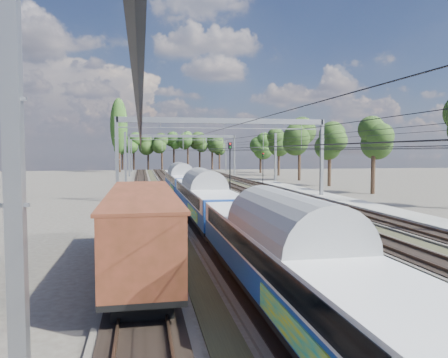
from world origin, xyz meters
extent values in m
plane|color=#47423A|center=(0.00, 0.00, 0.00)|extent=(220.00, 220.00, 0.00)
cube|color=#47423A|center=(-9.00, 45.00, 0.07)|extent=(3.00, 130.00, 0.15)
cube|color=black|center=(-9.00, 45.00, 0.17)|extent=(2.50, 130.00, 0.06)
cube|color=#473326|center=(-9.72, 45.00, 0.27)|extent=(0.08, 130.00, 0.14)
cube|color=#473326|center=(-8.28, 45.00, 0.27)|extent=(0.08, 130.00, 0.14)
cube|color=#47423A|center=(-4.50, 45.00, 0.07)|extent=(3.00, 130.00, 0.15)
cube|color=black|center=(-4.50, 45.00, 0.17)|extent=(2.50, 130.00, 0.06)
cube|color=#473326|center=(-5.22, 45.00, 0.27)|extent=(0.08, 130.00, 0.14)
cube|color=#473326|center=(-3.78, 45.00, 0.27)|extent=(0.08, 130.00, 0.14)
cube|color=#47423A|center=(0.00, 45.00, 0.07)|extent=(3.00, 130.00, 0.15)
cube|color=black|center=(0.00, 45.00, 0.17)|extent=(2.50, 130.00, 0.06)
cube|color=#473326|center=(-0.72, 45.00, 0.27)|extent=(0.08, 130.00, 0.14)
cube|color=#473326|center=(0.72, 45.00, 0.27)|extent=(0.08, 130.00, 0.14)
cube|color=#47423A|center=(4.50, 45.00, 0.07)|extent=(3.00, 130.00, 0.15)
cube|color=black|center=(4.50, 45.00, 0.17)|extent=(2.50, 130.00, 0.06)
cube|color=#473326|center=(3.78, 45.00, 0.27)|extent=(0.08, 130.00, 0.14)
cube|color=#473326|center=(5.22, 45.00, 0.27)|extent=(0.08, 130.00, 0.14)
cube|color=#47423A|center=(9.00, 45.00, 0.07)|extent=(3.00, 130.00, 0.15)
cube|color=black|center=(9.00, 45.00, 0.17)|extent=(2.50, 130.00, 0.06)
cube|color=#473326|center=(8.28, 45.00, 0.27)|extent=(0.08, 130.00, 0.14)
cube|color=#473326|center=(9.72, 45.00, 0.27)|extent=(0.08, 130.00, 0.14)
cube|color=#2D291D|center=(-6.75, 45.00, 0.03)|extent=(1.10, 130.00, 0.05)
cube|color=#2D291D|center=(-2.25, 45.00, 0.03)|extent=(1.10, 130.00, 0.05)
cube|color=#2D291D|center=(2.25, 45.00, 0.03)|extent=(1.10, 130.00, 0.05)
cube|color=#2D291D|center=(6.75, 45.00, 0.03)|extent=(1.10, 130.00, 0.05)
cube|color=gray|center=(12.00, 20.00, 0.15)|extent=(3.00, 70.00, 0.30)
cube|color=gray|center=(-11.50, 30.00, 4.50)|extent=(0.35, 0.35, 9.00)
cube|color=gray|center=(11.50, 30.00, 4.50)|extent=(0.35, 0.35, 9.00)
cube|color=gray|center=(0.00, 30.00, 8.70)|extent=(23.00, 0.35, 0.60)
cube|color=gray|center=(-11.50, 78.00, 4.50)|extent=(0.35, 0.35, 9.00)
cube|color=gray|center=(11.50, 78.00, 4.50)|extent=(0.35, 0.35, 9.00)
cube|color=gray|center=(0.00, 78.00, 8.70)|extent=(23.00, 0.35, 0.60)
cube|color=gray|center=(-11.50, -8.00, 4.25)|extent=(0.35, 0.35, 8.50)
cube|color=gray|center=(-11.50, 55.00, 4.25)|extent=(0.35, 0.35, 8.50)
cube|color=gray|center=(-11.50, 100.00, 4.25)|extent=(0.35, 0.35, 8.50)
cube|color=gray|center=(13.80, 55.00, 4.25)|extent=(0.35, 0.35, 8.50)
cube|color=gray|center=(13.80, 100.00, 4.25)|extent=(0.35, 0.35, 8.50)
cylinder|color=black|center=(-9.00, 45.00, 5.50)|extent=(0.03, 130.00, 0.03)
cylinder|color=black|center=(-9.00, 45.00, 6.60)|extent=(0.03, 130.00, 0.03)
cylinder|color=black|center=(-4.50, 45.00, 5.50)|extent=(0.03, 130.00, 0.03)
cylinder|color=black|center=(-4.50, 45.00, 6.60)|extent=(0.03, 130.00, 0.03)
cylinder|color=black|center=(0.00, 45.00, 5.50)|extent=(0.03, 130.00, 0.03)
cylinder|color=black|center=(0.00, 45.00, 6.60)|extent=(0.03, 130.00, 0.03)
cylinder|color=black|center=(4.50, 45.00, 5.50)|extent=(0.03, 130.00, 0.03)
cylinder|color=black|center=(4.50, 45.00, 6.60)|extent=(0.03, 130.00, 0.03)
cylinder|color=black|center=(9.00, 45.00, 5.50)|extent=(0.03, 130.00, 0.03)
cylinder|color=black|center=(9.00, 45.00, 6.60)|extent=(0.03, 130.00, 0.03)
cylinder|color=black|center=(-14.40, 113.81, 2.81)|extent=(0.56, 0.56, 5.62)
sphere|color=#223E16|center=(-14.40, 113.81, 7.31)|extent=(4.18, 4.18, 4.18)
cylinder|color=black|center=(-10.02, 110.80, 3.00)|extent=(0.56, 0.56, 6.00)
sphere|color=#223E16|center=(-10.02, 110.80, 7.80)|extent=(4.05, 4.05, 4.05)
cylinder|color=black|center=(-6.20, 112.05, 3.72)|extent=(0.56, 0.56, 7.44)
sphere|color=#223E16|center=(-6.20, 112.05, 9.67)|extent=(3.85, 3.85, 3.85)
cylinder|color=black|center=(-3.50, 111.26, 2.81)|extent=(0.56, 0.56, 5.63)
sphere|color=#223E16|center=(-3.50, 111.26, 7.32)|extent=(5.24, 5.24, 5.24)
cylinder|color=black|center=(0.19, 111.92, 3.26)|extent=(0.56, 0.56, 6.52)
sphere|color=#223E16|center=(0.19, 111.92, 8.48)|extent=(4.06, 4.06, 4.06)
cylinder|color=black|center=(3.27, 111.45, 2.80)|extent=(0.56, 0.56, 5.60)
sphere|color=#223E16|center=(3.27, 111.45, 7.28)|extent=(5.32, 5.32, 5.32)
cylinder|color=black|center=(7.32, 113.17, 2.97)|extent=(0.56, 0.56, 5.93)
sphere|color=#223E16|center=(7.32, 113.17, 7.71)|extent=(4.24, 4.24, 4.24)
cylinder|color=black|center=(11.06, 113.25, 2.97)|extent=(0.56, 0.56, 5.93)
sphere|color=#223E16|center=(11.06, 113.25, 7.71)|extent=(4.16, 4.16, 4.16)
cylinder|color=black|center=(14.09, 111.01, 2.88)|extent=(0.56, 0.56, 5.76)
sphere|color=#223E16|center=(14.09, 111.01, 7.49)|extent=(5.43, 5.43, 5.43)
cylinder|color=black|center=(20.59, 31.43, 3.13)|extent=(0.56, 0.56, 6.26)
sphere|color=#223E16|center=(20.59, 31.43, 8.14)|extent=(3.88, 3.88, 3.88)
cylinder|color=black|center=(19.78, 45.47, 2.65)|extent=(0.56, 0.56, 5.29)
sphere|color=#223E16|center=(19.78, 45.47, 6.88)|extent=(3.38, 3.38, 3.38)
cylinder|color=black|center=(21.01, 58.52, 2.60)|extent=(0.56, 0.56, 5.20)
sphere|color=#223E16|center=(21.01, 58.52, 6.76)|extent=(3.72, 3.72, 3.72)
cylinder|color=black|center=(20.27, 72.30, 3.10)|extent=(0.56, 0.56, 6.19)
sphere|color=#223E16|center=(20.27, 72.30, 8.05)|extent=(4.54, 4.54, 4.54)
cylinder|color=black|center=(21.31, 88.64, 3.23)|extent=(0.56, 0.56, 6.45)
sphere|color=#223E16|center=(21.31, 88.64, 8.39)|extent=(3.36, 3.36, 3.36)
cylinder|color=black|center=(-14.50, 98.00, 8.00)|extent=(0.70, 0.70, 16.00)
ellipsoid|color=#28541C|center=(-14.50, 98.00, 12.00)|extent=(4.40, 4.40, 14.08)
cube|color=black|center=(-4.50, 1.88, 0.51)|extent=(1.84, 2.75, 0.73)
cube|color=navy|center=(-4.50, -4.54, 1.88)|extent=(2.57, 18.37, 1.74)
cube|color=silver|center=(-4.50, -4.54, 2.34)|extent=(2.64, 17.63, 0.87)
cube|color=black|center=(-3.17, -4.54, 2.34)|extent=(0.04, 15.61, 0.64)
cube|color=yellow|center=(-4.50, -8.59, 1.42)|extent=(2.66, 5.14, 0.64)
cylinder|color=gray|center=(-4.50, -4.54, 2.75)|extent=(2.61, 18.37, 2.61)
cube|color=black|center=(-4.50, 7.99, 0.51)|extent=(1.84, 2.75, 0.73)
cube|color=black|center=(-4.50, 20.85, 0.51)|extent=(1.84, 2.75, 0.73)
cube|color=navy|center=(-4.50, 14.42, 1.88)|extent=(2.57, 18.37, 1.74)
cube|color=silver|center=(-4.50, 14.42, 2.34)|extent=(2.64, 17.63, 0.87)
cube|color=black|center=(-3.17, 14.42, 2.34)|extent=(0.04, 15.61, 0.64)
cube|color=yellow|center=(-4.50, 10.38, 1.42)|extent=(2.66, 5.14, 0.64)
cylinder|color=gray|center=(-4.50, 14.42, 2.75)|extent=(2.61, 18.37, 2.61)
cube|color=black|center=(-4.50, 26.96, 0.51)|extent=(1.84, 2.75, 0.73)
cube|color=black|center=(-4.50, 39.82, 0.51)|extent=(1.84, 2.75, 0.73)
cube|color=navy|center=(-4.50, 33.39, 1.88)|extent=(2.57, 18.37, 1.74)
cube|color=silver|center=(-4.50, 33.39, 2.34)|extent=(2.64, 17.63, 0.87)
cube|color=black|center=(-3.17, 33.39, 2.34)|extent=(0.04, 15.61, 0.64)
cube|color=yellow|center=(-4.50, 29.35, 1.42)|extent=(2.66, 5.14, 0.64)
cylinder|color=gray|center=(-4.50, 33.39, 2.75)|extent=(2.61, 18.37, 2.61)
cube|color=black|center=(-9.00, -2.95, 0.48)|extent=(1.91, 2.49, 0.67)
cube|color=black|center=(-9.00, 6.42, 0.48)|extent=(1.91, 2.49, 0.67)
cube|color=black|center=(-9.00, 1.73, 0.91)|extent=(2.58, 13.39, 0.19)
cube|color=#4D2814|center=(-9.00, 1.73, 2.25)|extent=(2.58, 13.39, 2.49)
cube|color=#4D2814|center=(-9.00, 1.73, 3.54)|extent=(2.77, 13.39, 0.11)
imported|color=black|center=(2.36, 70.94, 0.97)|extent=(0.68, 0.82, 1.93)
cylinder|color=black|center=(1.05, 31.78, 2.80)|extent=(0.16, 0.16, 5.60)
cube|color=black|center=(1.05, 31.78, 6.00)|extent=(0.43, 0.30, 0.78)
sphere|color=red|center=(1.05, 31.63, 6.22)|extent=(0.18, 0.18, 0.18)
sphere|color=#0C9919|center=(1.05, 31.63, 5.83)|extent=(0.18, 0.18, 0.18)
cylinder|color=black|center=(10.07, 49.69, 2.26)|extent=(0.13, 0.13, 4.52)
cube|color=black|center=(10.07, 49.69, 4.84)|extent=(0.37, 0.31, 0.63)
sphere|color=red|center=(10.07, 49.57, 5.02)|extent=(0.14, 0.14, 0.14)
sphere|color=#0C9919|center=(10.07, 49.57, 4.70)|extent=(0.14, 0.14, 0.14)
camera|label=1|loc=(-9.00, -17.36, 5.33)|focal=35.00mm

